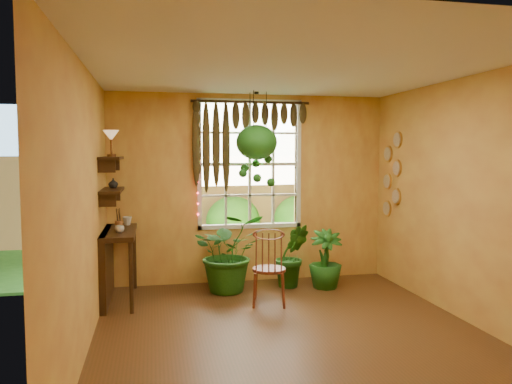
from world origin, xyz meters
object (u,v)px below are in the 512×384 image
potted_plant_left (229,252)px  hanging_basket (257,147)px  counter_ledge (111,258)px  potted_plant_mid (292,256)px  windsor_chair (269,279)px

potted_plant_left → hanging_basket: (0.41, 0.20, 1.40)m
counter_ledge → potted_plant_mid: (2.41, 0.18, -0.11)m
counter_ledge → potted_plant_mid: 2.42m
counter_ledge → potted_plant_left: (1.53, 0.13, -0.02)m
counter_ledge → hanging_basket: bearing=9.8°
counter_ledge → potted_plant_left: 1.53m
hanging_basket → counter_ledge: bearing=-170.2°
windsor_chair → potted_plant_left: bearing=134.5°
counter_ledge → potted_plant_mid: bearing=4.4°
windsor_chair → potted_plant_mid: bearing=70.8°
windsor_chair → counter_ledge: bearing=178.9°
potted_plant_left → hanging_basket: 1.48m
potted_plant_left → potted_plant_mid: (0.88, 0.05, -0.09)m
potted_plant_left → potted_plant_mid: 0.89m
potted_plant_mid → hanging_basket: hanging_basket is taller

